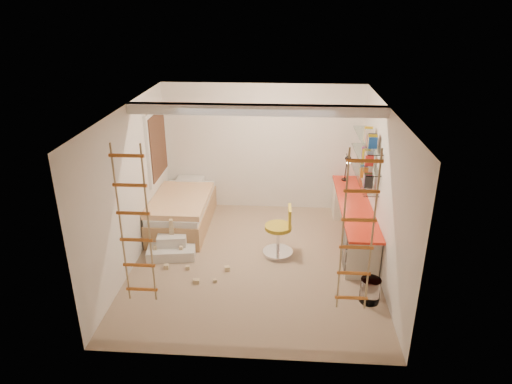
# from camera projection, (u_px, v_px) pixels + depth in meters

# --- Properties ---
(floor) EXTENTS (4.50, 4.50, 0.00)m
(floor) POSITION_uv_depth(u_px,v_px,m) (255.00, 262.00, 7.69)
(floor) COLOR tan
(floor) RESTS_ON ground
(ceiling_beam) EXTENTS (4.00, 0.18, 0.16)m
(ceiling_beam) POSITION_uv_depth(u_px,v_px,m) (256.00, 110.00, 6.99)
(ceiling_beam) COLOR white
(ceiling_beam) RESTS_ON ceiling
(window_frame) EXTENTS (0.06, 1.15, 1.35)m
(window_frame) POSITION_uv_depth(u_px,v_px,m) (156.00, 145.00, 8.59)
(window_frame) COLOR white
(window_frame) RESTS_ON wall_left
(window_blind) EXTENTS (0.02, 1.00, 1.20)m
(window_blind) POSITION_uv_depth(u_px,v_px,m) (158.00, 145.00, 8.59)
(window_blind) COLOR #4C2D1E
(window_blind) RESTS_ON window_frame
(rope_ladder_left) EXTENTS (0.41, 0.04, 2.13)m
(rope_ladder_left) POSITION_uv_depth(u_px,v_px,m) (135.00, 227.00, 5.58)
(rope_ladder_left) COLOR #BD6420
(rope_ladder_left) RESTS_ON ceiling
(rope_ladder_right) EXTENTS (0.41, 0.04, 2.13)m
(rope_ladder_right) POSITION_uv_depth(u_px,v_px,m) (358.00, 234.00, 5.41)
(rope_ladder_right) COLOR orange
(rope_ladder_right) RESTS_ON ceiling
(waste_bin) EXTENTS (0.30, 0.30, 0.37)m
(waste_bin) POSITION_uv_depth(u_px,v_px,m) (370.00, 290.00, 6.62)
(waste_bin) COLOR white
(waste_bin) RESTS_ON floor
(desk) EXTENTS (0.56, 2.80, 0.75)m
(desk) POSITION_uv_depth(u_px,v_px,m) (353.00, 220.00, 8.22)
(desk) COLOR red
(desk) RESTS_ON floor
(shelves) EXTENTS (0.25, 1.80, 0.71)m
(shelves) POSITION_uv_depth(u_px,v_px,m) (365.00, 158.00, 8.03)
(shelves) COLOR white
(shelves) RESTS_ON wall_right
(bed) EXTENTS (1.02, 2.00, 0.69)m
(bed) POSITION_uv_depth(u_px,v_px,m) (183.00, 210.00, 8.78)
(bed) COLOR #AD7F51
(bed) RESTS_ON floor
(task_lamp) EXTENTS (0.14, 0.36, 0.57)m
(task_lamp) POSITION_uv_depth(u_px,v_px,m) (347.00, 164.00, 8.82)
(task_lamp) COLOR black
(task_lamp) RESTS_ON desk
(swivel_chair) EXTENTS (0.54, 0.54, 0.89)m
(swivel_chair) POSITION_uv_depth(u_px,v_px,m) (280.00, 237.00, 7.81)
(swivel_chair) COLOR #B19522
(swivel_chair) RESTS_ON floor
(play_platform) EXTENTS (0.89, 0.74, 0.36)m
(play_platform) POSITION_uv_depth(u_px,v_px,m) (172.00, 246.00, 7.89)
(play_platform) COLOR silver
(play_platform) RESTS_ON floor
(toy_blocks) EXTENTS (1.32, 1.04, 0.63)m
(toy_blocks) POSITION_uv_depth(u_px,v_px,m) (185.00, 254.00, 7.53)
(toy_blocks) COLOR #CCB284
(toy_blocks) RESTS_ON floor
(books) EXTENTS (0.14, 0.70, 0.92)m
(books) POSITION_uv_depth(u_px,v_px,m) (366.00, 151.00, 7.98)
(books) COLOR #262626
(books) RESTS_ON shelves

